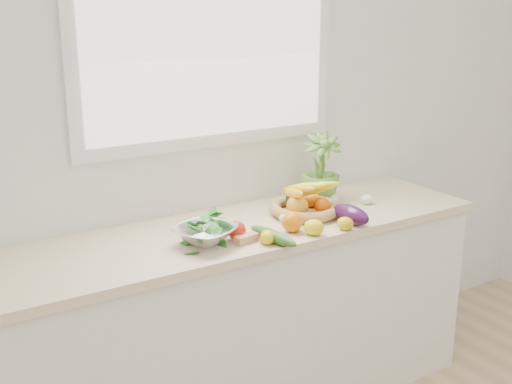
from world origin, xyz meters
TOP-DOWN VIEW (x-y plane):
  - back_wall at (0.00, 2.25)m, footprint 4.50×0.02m
  - counter_cabinet at (0.00, 1.95)m, footprint 2.20×0.58m
  - countertop at (0.00, 1.95)m, footprint 2.24×0.62m
  - window_frame at (0.00, 2.23)m, footprint 1.30×0.03m
  - window_pane at (0.00, 2.21)m, footprint 1.18×0.01m
  - orange_loose at (0.13, 1.77)m, footprint 0.10×0.10m
  - lemon_a at (0.34, 1.67)m, footprint 0.09×0.09m
  - lemon_b at (-0.04, 1.71)m, footprint 0.08×0.09m
  - lemon_c at (0.19, 1.69)m, footprint 0.11×0.11m
  - apple at (-0.11, 1.82)m, footprint 0.10×0.10m
  - ginger at (-0.10, 1.77)m, footprint 0.11×0.06m
  - garlic_a at (0.17, 1.89)m, footprint 0.06×0.06m
  - garlic_b at (0.53, 1.99)m, footprint 0.07×0.07m
  - garlic_c at (0.66, 1.90)m, footprint 0.06×0.06m
  - eggplant at (0.41, 1.73)m, footprint 0.10×0.22m
  - cucumber at (-0.00, 1.72)m, footprint 0.09×0.28m
  - radish at (-0.04, 1.73)m, footprint 0.04×0.04m
  - potted_herb at (0.50, 2.06)m, footprint 0.25×0.25m
  - fruit_basket at (0.31, 1.93)m, footprint 0.43×0.43m
  - colander_with_spinach at (-0.25, 1.84)m, footprint 0.31×0.31m

SIDE VIEW (x-z plane):
  - counter_cabinet at x=0.00m, z-range 0.00..0.86m
  - countertop at x=0.00m, z-range 0.86..0.90m
  - radish at x=-0.04m, z-range 0.90..0.93m
  - ginger at x=-0.10m, z-range 0.90..0.93m
  - garlic_a at x=0.17m, z-range 0.90..0.94m
  - garlic_b at x=0.53m, z-range 0.90..0.95m
  - garlic_c at x=0.66m, z-range 0.90..0.95m
  - cucumber at x=0.00m, z-range 0.90..0.95m
  - lemon_b at x=-0.04m, z-range 0.90..0.96m
  - lemon_a at x=0.34m, z-range 0.90..0.96m
  - lemon_c at x=0.19m, z-range 0.90..0.97m
  - apple at x=-0.11m, z-range 0.90..0.98m
  - eggplant at x=0.41m, z-range 0.90..0.98m
  - orange_loose at x=0.13m, z-range 0.90..0.99m
  - fruit_basket at x=0.31m, z-range 0.86..1.04m
  - colander_with_spinach at x=-0.25m, z-range 0.90..1.02m
  - potted_herb at x=0.50m, z-range 0.90..1.23m
  - back_wall at x=0.00m, z-range 0.00..2.70m
  - window_frame at x=0.00m, z-range 1.20..2.30m
  - window_pane at x=0.00m, z-range 1.26..2.24m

